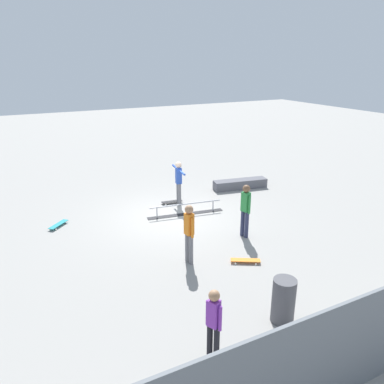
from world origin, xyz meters
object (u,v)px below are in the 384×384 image
(loose_skateboard_teal, at_px, (58,224))
(loose_skateboard_orange, at_px, (245,260))
(trash_bin, at_px, (283,300))
(skater_main, at_px, (179,180))
(skateboard_main, at_px, (172,202))
(bystander_purple_shirt, at_px, (214,322))
(skate_ledge, at_px, (240,184))
(grind_rail, at_px, (186,210))
(bystander_orange_shirt, at_px, (189,231))
(bystander_green_shirt, at_px, (245,208))

(loose_skateboard_teal, bearing_deg, loose_skateboard_orange, -92.82)
(loose_skateboard_teal, xyz_separation_m, trash_bin, (-3.48, 7.09, 0.42))
(skater_main, bearing_deg, skateboard_main, 49.32)
(bystander_purple_shirt, xyz_separation_m, loose_skateboard_orange, (-2.54, -2.62, -0.77))
(skateboard_main, height_order, trash_bin, trash_bin)
(skate_ledge, relative_size, trash_bin, 2.33)
(skater_main, bearing_deg, loose_skateboard_orange, -176.33)
(skate_ledge, height_order, skater_main, skater_main)
(skate_ledge, height_order, bystander_purple_shirt, bystander_purple_shirt)
(skate_ledge, height_order, loose_skateboard_teal, skate_ledge)
(skater_main, relative_size, bystander_purple_shirt, 1.13)
(trash_bin, bearing_deg, skate_ledge, -118.08)
(bystander_purple_shirt, xyz_separation_m, loose_skateboard_teal, (1.63, -7.37, -0.77))
(loose_skateboard_orange, height_order, trash_bin, trash_bin)
(grind_rail, bearing_deg, trash_bin, 92.25)
(bystander_orange_shirt, xyz_separation_m, bystander_purple_shirt, (1.19, 3.34, -0.10))
(bystander_orange_shirt, xyz_separation_m, loose_skateboard_teal, (2.82, -4.03, -0.87))
(skater_main, xyz_separation_m, loose_skateboard_teal, (4.40, -0.00, -0.90))
(skater_main, bearing_deg, bystander_orange_shirt, 165.04)
(skateboard_main, distance_m, loose_skateboard_orange, 4.97)
(loose_skateboard_teal, bearing_deg, bystander_purple_shirt, -121.58)
(skateboard_main, bearing_deg, skate_ledge, 12.33)
(skater_main, bearing_deg, bystander_purple_shirt, 165.90)
(skate_ledge, bearing_deg, bystander_orange_shirt, 43.93)
(skater_main, height_order, bystander_purple_shirt, skater_main)
(bystander_green_shirt, relative_size, loose_skateboard_orange, 2.14)
(grind_rail, xyz_separation_m, loose_skateboard_teal, (4.21, -0.98, -0.11))
(grind_rail, relative_size, skateboard_main, 3.39)
(grind_rail, distance_m, skate_ledge, 3.65)
(skate_ledge, xyz_separation_m, bystander_purple_shirt, (5.91, 7.89, 0.65))
(skateboard_main, relative_size, bystander_purple_shirt, 0.55)
(bystander_green_shirt, bearing_deg, skater_main, -2.17)
(bystander_purple_shirt, xyz_separation_m, trash_bin, (-1.85, -0.28, -0.34))
(trash_bin, bearing_deg, bystander_purple_shirt, 8.73)
(bystander_orange_shirt, relative_size, trash_bin, 1.68)
(skateboard_main, height_order, bystander_purple_shirt, bystander_purple_shirt)
(bystander_orange_shirt, bearing_deg, skate_ledge, 125.00)
(skater_main, xyz_separation_m, trash_bin, (0.92, 7.08, -0.48))
(skate_ledge, bearing_deg, trash_bin, 61.92)
(bystander_orange_shirt, distance_m, trash_bin, 3.16)
(bystander_orange_shirt, distance_m, loose_skateboard_teal, 4.99)
(skater_main, relative_size, bystander_green_shirt, 0.99)
(skateboard_main, distance_m, loose_skateboard_teal, 4.21)
(grind_rail, distance_m, bystander_purple_shirt, 6.92)
(bystander_green_shirt, xyz_separation_m, loose_skateboard_teal, (5.05, -3.40, -0.88))
(grind_rail, height_order, skateboard_main, grind_rail)
(bystander_green_shirt, distance_m, trash_bin, 4.03)
(bystander_orange_shirt, xyz_separation_m, trash_bin, (-0.66, 3.06, -0.45))
(loose_skateboard_orange, bearing_deg, skateboard_main, -60.30)
(bystander_green_shirt, bearing_deg, grind_rail, 6.25)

